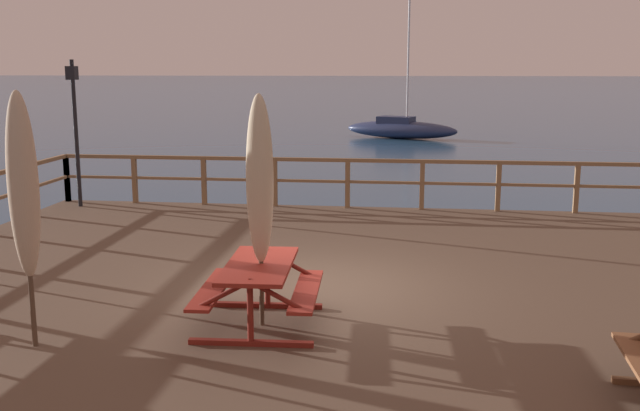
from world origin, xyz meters
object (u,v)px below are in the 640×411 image
picnic_table_front_right (259,281)px  sailboat_distant (401,128)px  patio_umbrella_short_mid (23,187)px  lamp_post_hooked (74,111)px  patio_umbrella_tall_mid_left (260,181)px

picnic_table_front_right → sailboat_distant: 29.76m
patio_umbrella_short_mid → lamp_post_hooked: (-3.06, 7.70, 0.33)m
picnic_table_front_right → patio_umbrella_tall_mid_left: 1.20m
sailboat_distant → lamp_post_hooked: bearing=-106.4°
patio_umbrella_tall_mid_left → patio_umbrella_short_mid: (-2.36, -0.96, 0.04)m
lamp_post_hooked → sailboat_distant: sailboat_distant is taller
picnic_table_front_right → patio_umbrella_short_mid: bearing=-158.0°
patio_umbrella_short_mid → lamp_post_hooked: lamp_post_hooked is taller
patio_umbrella_tall_mid_left → lamp_post_hooked: 8.65m
picnic_table_front_right → patio_umbrella_tall_mid_left: patio_umbrella_tall_mid_left is taller
picnic_table_front_right → lamp_post_hooked: bearing=128.6°
patio_umbrella_short_mid → lamp_post_hooked: bearing=111.7°
patio_umbrella_short_mid → patio_umbrella_tall_mid_left: bearing=22.1°
picnic_table_front_right → patio_umbrella_short_mid: patio_umbrella_short_mid is taller
picnic_table_front_right → lamp_post_hooked: (-5.40, 6.75, 1.56)m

